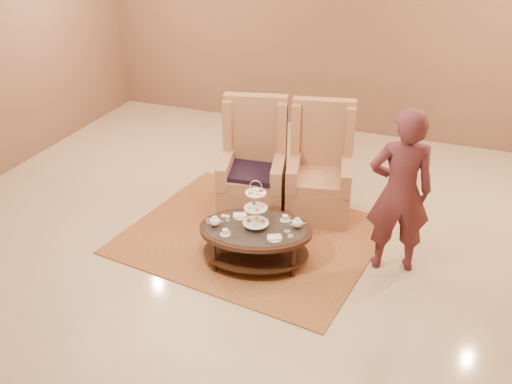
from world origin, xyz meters
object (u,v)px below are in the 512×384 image
at_px(tea_table, 256,234).
at_px(armchair_right, 320,177).
at_px(armchair_left, 253,174).
at_px(person, 400,192).

relative_size(tea_table, armchair_right, 0.98).
bearing_deg(armchair_left, person, -32.46).
bearing_deg(armchair_right, armchair_left, -175.30).
height_order(armchair_left, person, person).
distance_m(tea_table, person, 1.52).
distance_m(armchair_left, armchair_right, 0.80).
bearing_deg(armchair_right, tea_table, -116.15).
xyz_separation_m(armchair_left, person, (1.78, -0.62, 0.41)).
bearing_deg(armchair_right, person, -51.79).
relative_size(armchair_left, person, 0.79).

